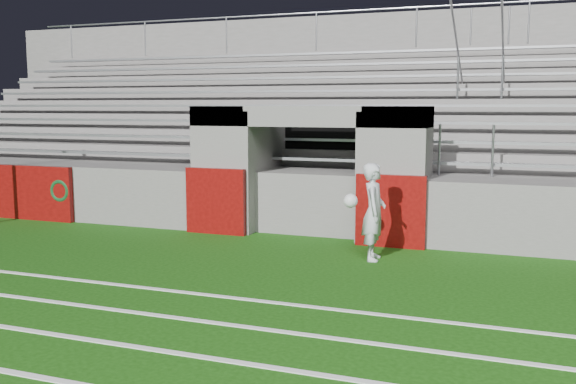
% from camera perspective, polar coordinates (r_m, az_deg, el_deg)
% --- Properties ---
extents(ground, '(90.00, 90.00, 0.00)m').
position_cam_1_polar(ground, '(9.94, -4.75, -7.54)').
color(ground, '#14430B').
rests_on(ground, ground).
extents(stadium_structure, '(26.00, 8.48, 5.42)m').
position_cam_1_polar(stadium_structure, '(17.18, 6.59, 3.89)').
color(stadium_structure, '#625F5D').
rests_on(stadium_structure, ground).
extents(goalkeeper_with_ball, '(0.73, 0.66, 1.66)m').
position_cam_1_polar(goalkeeper_with_ball, '(10.93, 7.57, -1.72)').
color(goalkeeper_with_ball, silver).
rests_on(goalkeeper_with_ball, ground).
extents(hose_coil, '(0.53, 0.15, 0.56)m').
position_cam_1_polar(hose_coil, '(15.29, -19.55, 0.18)').
color(hose_coil, '#0B3A0C').
rests_on(hose_coil, ground).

